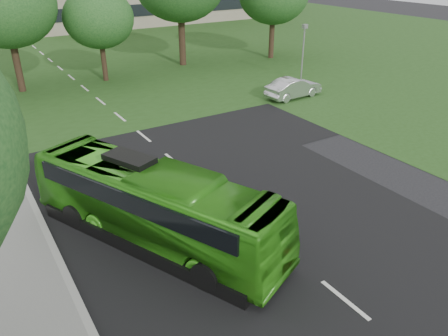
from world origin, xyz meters
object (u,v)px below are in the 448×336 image
at_px(tree_park_b, 5,5).
at_px(tree_park_c, 99,18).
at_px(bus, 154,205).
at_px(camera_pole, 303,45).
at_px(sedan, 293,88).

bearing_deg(tree_park_b, tree_park_c, -3.15).
height_order(bus, camera_pole, camera_pole).
distance_m(bus, camera_pole, 24.24).
bearing_deg(camera_pole, sedan, -160.65).
bearing_deg(tree_park_c, bus, -104.10).
xyz_separation_m(tree_park_b, tree_park_c, (6.58, -0.36, -1.34)).
xyz_separation_m(tree_park_b, bus, (0.74, -23.60, -4.89)).
relative_size(tree_park_c, camera_pole, 1.60).
height_order(tree_park_c, bus, tree_park_c).
distance_m(tree_park_b, sedan, 21.73).
bearing_deg(bus, sedan, 10.65).
bearing_deg(tree_park_b, camera_pole, -24.85).
bearing_deg(tree_park_c, camera_pole, -33.35).
relative_size(tree_park_c, sedan, 1.65).
height_order(tree_park_b, bus, tree_park_b).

